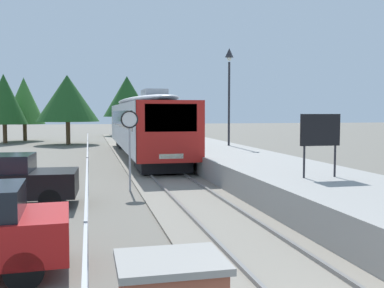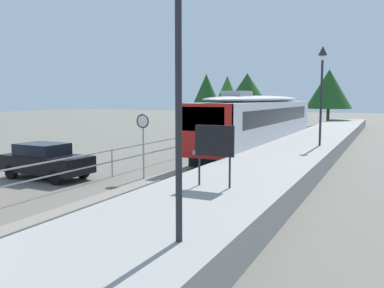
{
  "view_description": "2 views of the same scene",
  "coord_description": "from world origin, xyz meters",
  "px_view_note": "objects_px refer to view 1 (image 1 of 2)",
  "views": [
    {
      "loc": [
        -3.24,
        -3.28,
        2.75
      ],
      "look_at": [
        0.4,
        12.46,
        1.6
      ],
      "focal_mm": 41.95,
      "sensor_mm": 36.0,
      "label": 1
    },
    {
      "loc": [
        7.66,
        -2.85,
        3.48
      ],
      "look_at": [
        0.4,
        12.46,
        1.6
      ],
      "focal_mm": 38.75,
      "sensor_mm": 36.0,
      "label": 2
    }
  ],
  "objects_px": {
    "platform_lamp_mid_platform": "(229,78)",
    "parked_hatchback_black": "(4,180)",
    "platform_notice_board": "(320,132)",
    "speed_limit_sign": "(130,130)",
    "commuter_train": "(143,122)"
  },
  "relations": [
    {
      "from": "platform_lamp_mid_platform",
      "to": "speed_limit_sign",
      "type": "xyz_separation_m",
      "value": [
        -6.2,
        -8.15,
        -2.5
      ]
    },
    {
      "from": "platform_notice_board",
      "to": "commuter_train",
      "type": "bearing_deg",
      "value": 101.33
    },
    {
      "from": "platform_lamp_mid_platform",
      "to": "platform_notice_board",
      "type": "bearing_deg",
      "value": -95.63
    },
    {
      "from": "platform_lamp_mid_platform",
      "to": "speed_limit_sign",
      "type": "bearing_deg",
      "value": -127.27
    },
    {
      "from": "platform_notice_board",
      "to": "speed_limit_sign",
      "type": "distance_m",
      "value": 6.45
    },
    {
      "from": "commuter_train",
      "to": "parked_hatchback_black",
      "type": "height_order",
      "value": "commuter_train"
    },
    {
      "from": "platform_lamp_mid_platform",
      "to": "speed_limit_sign",
      "type": "distance_m",
      "value": 10.54
    },
    {
      "from": "platform_lamp_mid_platform",
      "to": "parked_hatchback_black",
      "type": "xyz_separation_m",
      "value": [
        -10.0,
        -9.99,
        -3.83
      ]
    },
    {
      "from": "commuter_train",
      "to": "platform_notice_board",
      "type": "bearing_deg",
      "value": -78.67
    },
    {
      "from": "commuter_train",
      "to": "speed_limit_sign",
      "type": "xyz_separation_m",
      "value": [
        -1.86,
        -11.59,
        -0.02
      ]
    },
    {
      "from": "speed_limit_sign",
      "to": "parked_hatchback_black",
      "type": "xyz_separation_m",
      "value": [
        -3.8,
        -1.84,
        -1.33
      ]
    },
    {
      "from": "commuter_train",
      "to": "platform_lamp_mid_platform",
      "type": "relative_size",
      "value": 3.56
    },
    {
      "from": "platform_notice_board",
      "to": "speed_limit_sign",
      "type": "height_order",
      "value": "speed_limit_sign"
    },
    {
      "from": "platform_notice_board",
      "to": "speed_limit_sign",
      "type": "xyz_separation_m",
      "value": [
        -5.0,
        4.08,
        -0.06
      ]
    },
    {
      "from": "platform_notice_board",
      "to": "parked_hatchback_black",
      "type": "height_order",
      "value": "platform_notice_board"
    }
  ]
}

